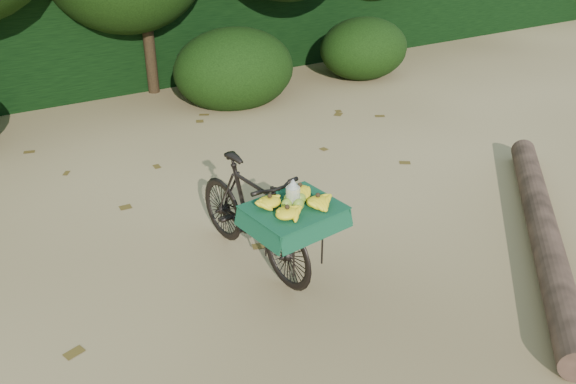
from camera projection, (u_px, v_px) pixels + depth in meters
ground at (287, 258)px, 5.81m from camera, size 80.00×80.00×0.00m
vendor_bicycle at (254, 214)px, 5.51m from camera, size 0.85×1.81×1.02m
fallen_log at (543, 228)px, 6.01m from camera, size 2.88×3.04×0.28m
hedge_backdrop at (101, 29)px, 10.21m from camera, size 26.00×1.80×1.80m
bush_clumps at (174, 82)px, 9.11m from camera, size 8.80×1.70×0.90m
leaf_litter at (256, 226)px, 6.31m from camera, size 7.00×7.30×0.01m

